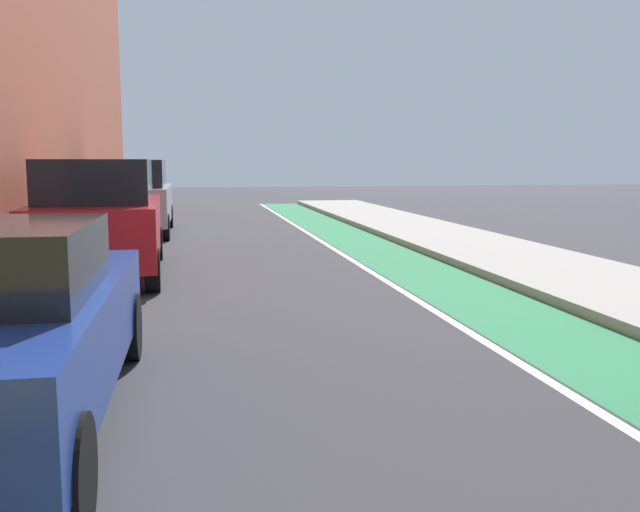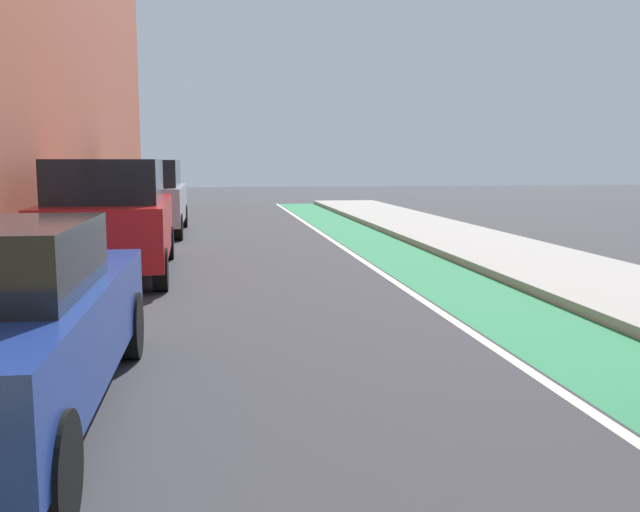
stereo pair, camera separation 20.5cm
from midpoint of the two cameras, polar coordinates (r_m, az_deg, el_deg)
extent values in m
plane|color=#38383D|center=(10.82, -3.16, -2.71)|extent=(85.75, 85.75, 0.00)
cube|color=#2D8451|center=(13.33, 8.48, -0.80)|extent=(1.60, 38.98, 0.00)
cube|color=white|center=(13.09, 4.71, -0.90)|extent=(0.12, 38.98, 0.00)
cube|color=#A8A59E|center=(14.12, 17.02, -0.30)|extent=(2.78, 38.98, 0.14)
cylinder|color=black|center=(7.25, -14.42, -5.49)|extent=(0.23, 0.66, 0.66)
cylinder|color=black|center=(4.08, -19.61, -16.23)|extent=(0.23, 0.66, 0.66)
cube|color=red|center=(12.63, -16.08, 2.18)|extent=(2.06, 4.73, 0.95)
cube|color=black|center=(12.35, -16.32, 5.78)|extent=(1.77, 2.85, 0.75)
cylinder|color=black|center=(14.55, -18.78, 0.89)|extent=(0.24, 0.67, 0.66)
cylinder|color=black|center=(14.39, -11.81, 1.06)|extent=(0.24, 0.67, 0.66)
cylinder|color=black|center=(11.06, -21.45, -1.28)|extent=(0.24, 0.67, 0.66)
cylinder|color=black|center=(10.85, -12.27, -1.08)|extent=(0.24, 0.67, 0.66)
cube|color=#9EA0A8|center=(19.54, -13.49, 4.13)|extent=(1.92, 4.61, 0.95)
cube|color=black|center=(19.28, -13.62, 6.46)|extent=(1.68, 2.76, 0.75)
cylinder|color=black|center=(21.40, -15.41, 3.08)|extent=(0.22, 0.66, 0.66)
cylinder|color=black|center=(21.27, -10.71, 3.19)|extent=(0.22, 0.66, 0.66)
cylinder|color=black|center=(17.93, -16.68, 2.19)|extent=(0.22, 0.66, 0.66)
cylinder|color=black|center=(17.78, -11.08, 2.32)|extent=(0.22, 0.66, 0.66)
camera|label=1|loc=(0.10, -89.17, 0.11)|focal=39.53mm
camera|label=2|loc=(0.10, 90.83, -0.11)|focal=39.53mm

